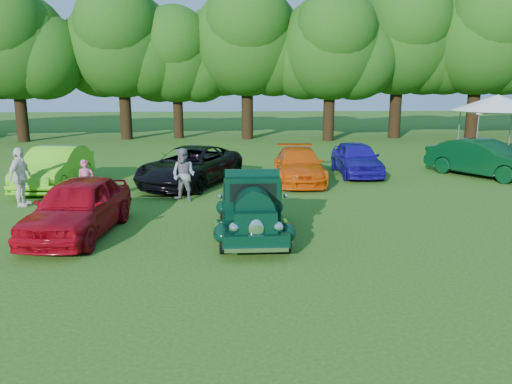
{
  "coord_description": "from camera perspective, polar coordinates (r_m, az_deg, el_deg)",
  "views": [
    {
      "loc": [
        0.34,
        -11.83,
        3.92
      ],
      "look_at": [
        1.11,
        1.05,
        1.1
      ],
      "focal_mm": 35.0,
      "sensor_mm": 36.0,
      "label": 1
    }
  ],
  "objects": [
    {
      "name": "hero_pickup",
      "position": [
        13.0,
        -0.49,
        -1.96
      ],
      "size": [
        1.96,
        4.2,
        1.64
      ],
      "color": "black",
      "rests_on": "ground"
    },
    {
      "name": "red_convertible",
      "position": [
        13.86,
        -19.67,
        -1.58
      ],
      "size": [
        2.27,
        4.63,
        1.52
      ],
      "primitive_type": "imported",
      "rotation": [
        0.0,
        0.0,
        -0.11
      ],
      "color": "#9A0613",
      "rests_on": "ground"
    },
    {
      "name": "spectator_white",
      "position": [
        17.81,
        -25.36,
        1.55
      ],
      "size": [
        0.66,
        1.19,
        1.91
      ],
      "primitive_type": "imported",
      "rotation": [
        0.0,
        0.0,
        1.4
      ],
      "color": "silver",
      "rests_on": "ground"
    },
    {
      "name": "back_car_orange",
      "position": [
        20.28,
        4.93,
        3.06
      ],
      "size": [
        2.09,
        4.71,
        1.34
      ],
      "primitive_type": "imported",
      "rotation": [
        0.0,
        0.0,
        -0.05
      ],
      "color": "#D84B07",
      "rests_on": "ground"
    },
    {
      "name": "back_car_green",
      "position": [
        23.35,
        24.59,
        3.51
      ],
      "size": [
        3.95,
        4.97,
        1.58
      ],
      "primitive_type": "imported",
      "rotation": [
        0.0,
        0.0,
        0.55
      ],
      "color": "black",
      "rests_on": "ground"
    },
    {
      "name": "spectator_pink",
      "position": [
        17.41,
        -18.85,
        1.12
      ],
      "size": [
        0.62,
        0.5,
        1.47
      ],
      "primitive_type": "imported",
      "rotation": [
        0.0,
        0.0,
        0.32
      ],
      "color": "#C8526F",
      "rests_on": "ground"
    },
    {
      "name": "back_car_black",
      "position": [
        19.73,
        -7.5,
        2.97
      ],
      "size": [
        4.47,
        5.92,
        1.49
      ],
      "primitive_type": "imported",
      "rotation": [
        0.0,
        0.0,
        -0.43
      ],
      "color": "black",
      "rests_on": "ground"
    },
    {
      "name": "tree_line",
      "position": [
        35.76,
        -4.08,
        16.84
      ],
      "size": [
        64.32,
        9.87,
        12.24
      ],
      "color": "black",
      "rests_on": "ground"
    },
    {
      "name": "back_car_blue",
      "position": [
        22.15,
        11.41,
        3.79
      ],
      "size": [
        1.82,
        4.29,
        1.45
      ],
      "primitive_type": "imported",
      "rotation": [
        0.0,
        0.0,
        -0.03
      ],
      "color": "#160C87",
      "rests_on": "ground"
    },
    {
      "name": "canopy_tent",
      "position": [
        28.89,
        25.86,
        9.11
      ],
      "size": [
        5.0,
        5.0,
        3.35
      ],
      "rotation": [
        0.0,
        0.0,
        -0.13
      ],
      "color": "silver",
      "rests_on": "ground"
    },
    {
      "name": "back_car_lime",
      "position": [
        20.37,
        -22.03,
        2.56
      ],
      "size": [
        1.8,
        4.8,
        1.56
      ],
      "primitive_type": "imported",
      "rotation": [
        0.0,
        0.0,
        -0.03
      ],
      "color": "#5BC81A",
      "rests_on": "ground"
    },
    {
      "name": "spectator_grey",
      "position": [
        16.93,
        -8.27,
        1.93
      ],
      "size": [
        1.09,
        1.01,
        1.8
      ],
      "primitive_type": "imported",
      "rotation": [
        0.0,
        0.0,
        -0.49
      ],
      "color": "gray",
      "rests_on": "ground"
    },
    {
      "name": "ground",
      "position": [
        12.47,
        -4.85,
        -6.04
      ],
      "size": [
        120.0,
        120.0,
        0.0
      ],
      "primitive_type": "plane",
      "color": "#275113",
      "rests_on": "ground"
    }
  ]
}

